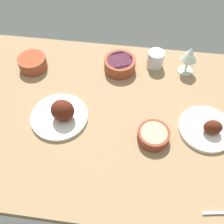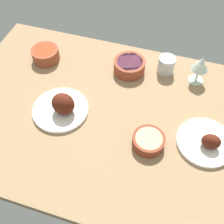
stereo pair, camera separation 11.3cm
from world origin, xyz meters
The scene contains 8 objects.
dining_table centered at (0.00, 0.00, 2.00)cm, with size 140.00×90.00×4.00cm, color #937551.
plate_center_main centered at (39.02, -2.72, 5.70)cm, with size 22.21×22.21×7.91cm.
plate_far_side centered at (-20.48, -4.72, 7.28)cm, with size 23.62×23.62×11.13cm.
bowl_pasta centered at (17.58, -9.37, 6.50)cm, with size 12.55×12.55×4.55cm.
bowl_onions centered at (0.26, 27.53, 7.25)cm, with size 14.74×14.74×6.00cm.
bowl_sauce centered at (-41.28, 23.11, 7.26)cm, with size 13.16×13.16×6.02cm.
wine_glass centered at (31.18, 30.46, 13.93)cm, with size 7.60×7.60×14.00cm.
water_tumbler centered at (16.51, 32.20, 8.13)cm, with size 7.82×7.82×8.25cm, color silver.
Camera 2 is at (20.12, -64.55, 96.84)cm, focal length 43.65 mm.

